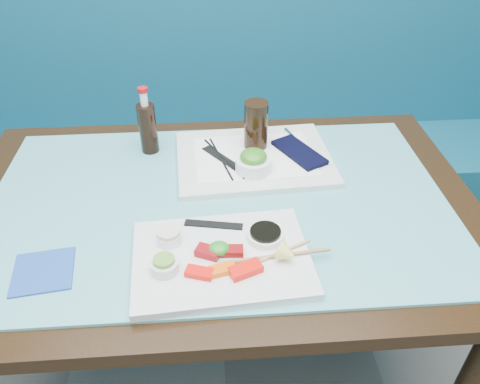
{
  "coord_description": "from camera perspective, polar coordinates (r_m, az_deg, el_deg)",
  "views": [
    {
      "loc": [
        -0.01,
        0.47,
        1.53
      ],
      "look_at": [
        0.06,
        1.43,
        0.8
      ],
      "focal_mm": 35.0,
      "sensor_mm": 36.0,
      "label": 1
    }
  ],
  "objects": [
    {
      "name": "booth_bench",
      "position": [
        2.16,
        -3.18,
        4.8
      ],
      "size": [
        3.0,
        0.56,
        1.17
      ],
      "color": "#105068",
      "rests_on": "ground"
    },
    {
      "name": "dining_table",
      "position": [
        1.31,
        -2.53,
        -4.16
      ],
      "size": [
        1.4,
        0.9,
        0.75
      ],
      "color": "black",
      "rests_on": "ground"
    },
    {
      "name": "glass_top",
      "position": [
        1.25,
        -2.63,
        -1.17
      ],
      "size": [
        1.22,
        0.76,
        0.01
      ],
      "primitive_type": "cube",
      "color": "#58AAB0",
      "rests_on": "dining_table"
    },
    {
      "name": "sashimi_plate",
      "position": [
        1.07,
        -2.25,
        -8.14
      ],
      "size": [
        0.42,
        0.31,
        0.02
      ],
      "primitive_type": "cube",
      "rotation": [
        0.0,
        0.0,
        0.07
      ],
      "color": "white",
      "rests_on": "glass_top"
    },
    {
      "name": "salmon_left",
      "position": [
        1.02,
        -4.98,
        -9.77
      ],
      "size": [
        0.07,
        0.05,
        0.01
      ],
      "primitive_type": "cube",
      "rotation": [
        0.0,
        0.0,
        -0.32
      ],
      "color": "#FF120A",
      "rests_on": "sashimi_plate"
    },
    {
      "name": "salmon_mid",
      "position": [
        1.03,
        -2.15,
        -9.45
      ],
      "size": [
        0.06,
        0.04,
        0.01
      ],
      "primitive_type": "cube",
      "rotation": [
        0.0,
        0.0,
        0.23
      ],
      "color": "#FF5F0A",
      "rests_on": "sashimi_plate"
    },
    {
      "name": "salmon_right",
      "position": [
        1.02,
        0.69,
        -9.45
      ],
      "size": [
        0.08,
        0.06,
        0.02
      ],
      "primitive_type": "cube",
      "rotation": [
        0.0,
        0.0,
        0.39
      ],
      "color": "#FF150A",
      "rests_on": "sashimi_plate"
    },
    {
      "name": "tuna_left",
      "position": [
        1.06,
        -3.91,
        -7.3
      ],
      "size": [
        0.06,
        0.05,
        0.02
      ],
      "primitive_type": "cube",
      "rotation": [
        0.0,
        0.0,
        -0.42
      ],
      "color": "maroon",
      "rests_on": "sashimi_plate"
    },
    {
      "name": "tuna_right",
      "position": [
        1.06,
        -0.93,
        -7.2
      ],
      "size": [
        0.05,
        0.03,
        0.02
      ],
      "primitive_type": "cube",
      "rotation": [
        0.0,
        0.0,
        -0.06
      ],
      "color": "maroon",
      "rests_on": "sashimi_plate"
    },
    {
      "name": "seaweed_garnish",
      "position": [
        1.06,
        -2.57,
        -6.89
      ],
      "size": [
        0.06,
        0.05,
        0.03
      ],
      "primitive_type": "ellipsoid",
      "rotation": [
        0.0,
        0.0,
        -0.23
      ],
      "color": "#25881F",
      "rests_on": "sashimi_plate"
    },
    {
      "name": "ramekin_wasabi",
      "position": [
        1.04,
        -9.19,
        -8.88
      ],
      "size": [
        0.08,
        0.08,
        0.03
      ],
      "primitive_type": "cylinder",
      "rotation": [
        0.0,
        0.0,
        0.4
      ],
      "color": "silver",
      "rests_on": "sashimi_plate"
    },
    {
      "name": "wasabi_fill",
      "position": [
        1.03,
        -9.28,
        -8.19
      ],
      "size": [
        0.05,
        0.05,
        0.01
      ],
      "primitive_type": "cylinder",
      "rotation": [
        0.0,
        0.0,
        0.06
      ],
      "color": "#639E33",
      "rests_on": "ramekin_wasabi"
    },
    {
      "name": "ramekin_ginger",
      "position": [
        1.1,
        -8.67,
        -5.55
      ],
      "size": [
        0.07,
        0.07,
        0.02
      ],
      "primitive_type": "cylinder",
      "rotation": [
        0.0,
        0.0,
        -0.3
      ],
      "color": "white",
      "rests_on": "sashimi_plate"
    },
    {
      "name": "ginger_fill",
      "position": [
        1.09,
        -8.75,
        -4.87
      ],
      "size": [
        0.06,
        0.06,
        0.01
      ],
      "primitive_type": "cylinder",
      "rotation": [
        0.0,
        0.0,
        0.03
      ],
      "color": "beige",
      "rests_on": "ramekin_ginger"
    },
    {
      "name": "soy_dish",
      "position": [
        1.1,
        3.1,
        -5.32
      ],
      "size": [
        0.09,
        0.09,
        0.02
      ],
      "primitive_type": "cylinder",
      "rotation": [
        0.0,
        0.0,
        -0.08
      ],
      "color": "white",
      "rests_on": "sashimi_plate"
    },
    {
      "name": "soy_fill",
      "position": [
        1.09,
        3.12,
        -4.86
      ],
      "size": [
        0.1,
        0.1,
        0.01
      ],
      "primitive_type": "cylinder",
      "rotation": [
        0.0,
        0.0,
        0.38
      ],
      "color": "black",
      "rests_on": "soy_dish"
    },
    {
      "name": "lemon_wedge",
      "position": [
        1.04,
        5.85,
        -7.55
      ],
      "size": [
        0.06,
        0.06,
        0.05
      ],
      "primitive_type": "cone",
      "rotation": [
        1.57,
        0.0,
        0.87
      ],
      "color": "#F7F375",
      "rests_on": "sashimi_plate"
    },
    {
      "name": "chopstick_sleeve",
      "position": [
        1.14,
        -3.24,
        -3.99
      ],
      "size": [
        0.14,
        0.05,
        0.0
      ],
      "primitive_type": "cube",
      "rotation": [
        0.0,
        0.0,
        -0.19
      ],
      "color": "black",
      "rests_on": "sashimi_plate"
    },
    {
      "name": "wooden_chopstick_a",
      "position": [
        1.06,
        3.77,
        -7.87
      ],
      "size": [
        0.2,
        0.1,
        0.01
      ],
      "primitive_type": "cylinder",
      "rotation": [
        1.57,
        0.0,
        -1.13
      ],
      "color": "tan",
      "rests_on": "sashimi_plate"
    },
    {
      "name": "wooden_chopstick_b",
      "position": [
        1.06,
        4.31,
        -7.81
      ],
      "size": [
        0.26,
        0.03,
        0.01
      ],
      "primitive_type": "cylinder",
      "rotation": [
        1.57,
        0.0,
        -1.47
      ],
      "color": "#9B6E49",
      "rests_on": "sashimi_plate"
    },
    {
      "name": "serving_tray",
      "position": [
        1.4,
        1.71,
        4.11
      ],
      "size": [
        0.47,
        0.36,
        0.02
      ],
      "primitive_type": "cube",
      "rotation": [
        0.0,
        0.0,
        0.06
      ],
      "color": "silver",
      "rests_on": "glass_top"
    },
    {
      "name": "paper_placemat",
      "position": [
        1.39,
        1.72,
        4.43
      ],
      "size": [
        0.36,
        0.26,
        0.0
      ],
      "primitive_type": "cube",
      "rotation": [
        0.0,
        0.0,
        0.05
      ],
      "color": "white",
      "rests_on": "serving_tray"
    },
    {
      "name": "seaweed_bowl",
      "position": [
        1.32,
        1.62,
        3.36
      ],
      "size": [
        0.13,
        0.13,
        0.04
      ],
      "primitive_type": "cylinder",
      "rotation": [
        0.0,
        0.0,
        0.34
      ],
      "color": "white",
      "rests_on": "serving_tray"
    },
    {
      "name": "seaweed_salad",
      "position": [
        1.31,
        1.64,
        4.36
      ],
      "size": [
        0.09,
        0.09,
        0.04
      ],
      "primitive_type": "ellipsoid",
      "rotation": [
        0.0,
        0.0,
        0.17
      ],
      "color": "#2E7B1C",
      "rests_on": "seaweed_bowl"
    },
    {
      "name": "cola_glass",
      "position": [
        1.41,
        1.96,
        8.14
      ],
      "size": [
        0.08,
        0.08,
        0.15
      ],
      "primitive_type": "cylinder",
      "rotation": [
        0.0,
        0.0,
        -0.12
      ],
      "color": "black",
      "rests_on": "serving_tray"
    },
    {
      "name": "navy_pouch",
      "position": [
        1.41,
        7.21,
        4.82
      ],
      "size": [
        0.15,
        0.2,
        0.01
      ],
      "primitive_type": "cube",
      "rotation": [
        0.0,
        0.0,
        0.49
      ],
      "color": "black",
      "rests_on": "serving_tray"
    },
    {
      "name": "fork",
      "position": [
        1.5,
        6.28,
        6.91
      ],
      "size": [
        0.04,
        0.08,
        0.01
      ],
      "primitive_type": "cylinder",
      "rotation": [
        1.57,
        0.0,
        0.31
      ],
      "color": "silver",
      "rests_on": "serving_tray"
    },
    {
      "name": "black_chopstick_a",
      "position": [
        1.38,
        -2.34,
        4.11
      ],
      "size": [
        0.06,
        0.23,
        0.01
      ],
      "primitive_type": "cylinder",
      "rotation": [
        1.57,
        0.0,
        0.25
      ],
      "color": "black",
      "rests_on": "serving_tray"
    },
    {
      "name": "black_chopstick_b",
      "position": [
        1.38,
        -2.01,
        4.13
      ],
      "size": [
        0.11,
        0.22,
        0.01
      ],
      "primitive_type": "cylinder",
      "rotation": [
        1.57,
        0.0,
        0.46
      ],
      "color": "black",
      "rests_on": "serving_tray"
    },
    {
      "name": "tray_sleeve",
      "position": [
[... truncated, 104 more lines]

